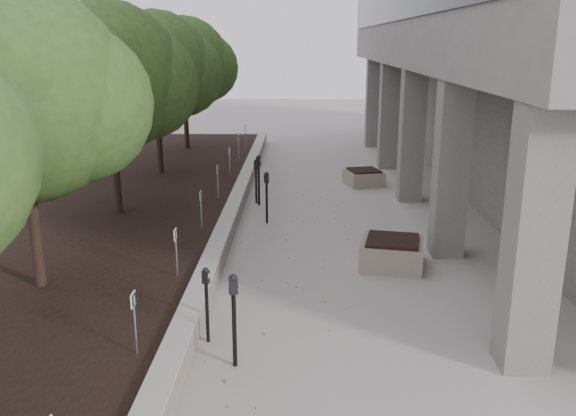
# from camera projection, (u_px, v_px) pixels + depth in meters

# --- Properties ---
(ground) EXTENTS (90.00, 90.00, 0.00)m
(ground) POSITION_uv_depth(u_px,v_px,m) (298.00, 399.00, 8.40)
(ground) COLOR #A29C95
(ground) RESTS_ON ground
(retaining_wall) EXTENTS (0.39, 26.00, 0.50)m
(retaining_wall) POSITION_uv_depth(u_px,v_px,m) (235.00, 208.00, 17.05)
(retaining_wall) COLOR gray
(retaining_wall) RESTS_ON ground
(planting_bed) EXTENTS (7.00, 26.00, 0.40)m
(planting_bed) POSITION_uv_depth(u_px,v_px,m) (105.00, 209.00, 17.13)
(planting_bed) COLOR black
(planting_bed) RESTS_ON ground
(crabapple_tree_2) EXTENTS (4.60, 4.00, 5.44)m
(crabapple_tree_2) POSITION_uv_depth(u_px,v_px,m) (25.00, 140.00, 10.56)
(crabapple_tree_2) COLOR #2D4D1D
(crabapple_tree_2) RESTS_ON planting_bed
(crabapple_tree_3) EXTENTS (4.60, 4.00, 5.44)m
(crabapple_tree_3) POSITION_uv_depth(u_px,v_px,m) (111.00, 109.00, 15.38)
(crabapple_tree_3) COLOR #2D4D1D
(crabapple_tree_3) RESTS_ON planting_bed
(crabapple_tree_4) EXTENTS (4.60, 4.00, 5.44)m
(crabapple_tree_4) POSITION_uv_depth(u_px,v_px,m) (157.00, 93.00, 20.19)
(crabapple_tree_4) COLOR #2D4D1D
(crabapple_tree_4) RESTS_ON planting_bed
(crabapple_tree_5) EXTENTS (4.60, 4.00, 5.44)m
(crabapple_tree_5) POSITION_uv_depth(u_px,v_px,m) (184.00, 83.00, 25.01)
(crabapple_tree_5) COLOR #2D4D1D
(crabapple_tree_5) RESTS_ON planting_bed
(parking_sign_2) EXTENTS (0.04, 0.22, 0.96)m
(parking_sign_2) POSITION_uv_depth(u_px,v_px,m) (135.00, 323.00, 8.70)
(parking_sign_2) COLOR black
(parking_sign_2) RESTS_ON planting_bed
(parking_sign_3) EXTENTS (0.04, 0.22, 0.96)m
(parking_sign_3) POSITION_uv_depth(u_px,v_px,m) (176.00, 253.00, 11.59)
(parking_sign_3) COLOR black
(parking_sign_3) RESTS_ON planting_bed
(parking_sign_4) EXTENTS (0.04, 0.22, 0.96)m
(parking_sign_4) POSITION_uv_depth(u_px,v_px,m) (201.00, 210.00, 14.48)
(parking_sign_4) COLOR black
(parking_sign_4) RESTS_ON planting_bed
(parking_sign_5) EXTENTS (0.04, 0.22, 0.96)m
(parking_sign_5) POSITION_uv_depth(u_px,v_px,m) (218.00, 182.00, 17.37)
(parking_sign_5) COLOR black
(parking_sign_5) RESTS_ON planting_bed
(parking_sign_6) EXTENTS (0.04, 0.22, 0.96)m
(parking_sign_6) POSITION_uv_depth(u_px,v_px,m) (230.00, 162.00, 20.26)
(parking_sign_6) COLOR black
(parking_sign_6) RESTS_ON planting_bed
(parking_sign_7) EXTENTS (0.04, 0.22, 0.96)m
(parking_sign_7) POSITION_uv_depth(u_px,v_px,m) (239.00, 147.00, 23.15)
(parking_sign_7) COLOR black
(parking_sign_7) RESTS_ON planting_bed
(parking_sign_8) EXTENTS (0.04, 0.22, 0.96)m
(parking_sign_8) POSITION_uv_depth(u_px,v_px,m) (246.00, 135.00, 26.04)
(parking_sign_8) COLOR black
(parking_sign_8) RESTS_ON planting_bed
(parking_meter_1) EXTENTS (0.15, 0.13, 1.31)m
(parking_meter_1) POSITION_uv_depth(u_px,v_px,m) (207.00, 305.00, 9.84)
(parking_meter_1) COLOR black
(parking_meter_1) RESTS_ON ground
(parking_meter_2) EXTENTS (0.17, 0.15, 1.50)m
(parking_meter_2) POSITION_uv_depth(u_px,v_px,m) (234.00, 321.00, 9.06)
(parking_meter_2) COLOR black
(parking_meter_2) RESTS_ON ground
(parking_meter_3) EXTENTS (0.16, 0.13, 1.43)m
(parking_meter_3) POSITION_uv_depth(u_px,v_px,m) (267.00, 198.00, 16.31)
(parking_meter_3) COLOR black
(parking_meter_3) RESTS_ON ground
(parking_meter_4) EXTENTS (0.18, 0.15, 1.53)m
(parking_meter_4) POSITION_uv_depth(u_px,v_px,m) (259.00, 180.00, 18.13)
(parking_meter_4) COLOR black
(parking_meter_4) RESTS_ON ground
(parking_meter_5) EXTENTS (0.15, 0.11, 1.36)m
(parking_meter_5) POSITION_uv_depth(u_px,v_px,m) (256.00, 181.00, 18.36)
(parking_meter_5) COLOR black
(parking_meter_5) RESTS_ON ground
(planter_front) EXTENTS (1.57, 1.57, 0.62)m
(planter_front) POSITION_uv_depth(u_px,v_px,m) (392.00, 252.00, 13.31)
(planter_front) COLOR gray
(planter_front) RESTS_ON ground
(planter_back) EXTENTS (1.42, 1.42, 0.54)m
(planter_back) POSITION_uv_depth(u_px,v_px,m) (364.00, 177.00, 20.81)
(planter_back) COLOR gray
(planter_back) RESTS_ON ground
(berry_scatter) EXTENTS (3.30, 14.10, 0.02)m
(berry_scatter) POSITION_uv_depth(u_px,v_px,m) (294.00, 268.00, 13.22)
(berry_scatter) COLOR #97140B
(berry_scatter) RESTS_ON ground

